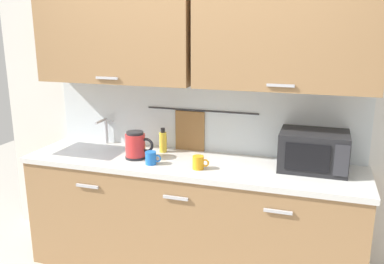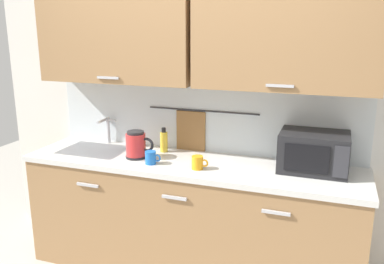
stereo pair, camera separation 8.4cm
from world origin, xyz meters
name	(u,v)px [view 1 (the left image)]	position (x,y,z in m)	size (l,w,h in m)	color
counter_unit	(189,216)	(-0.01, 0.30, 0.46)	(2.53, 0.64, 0.90)	#997047
back_wall_assembly	(199,74)	(0.00, 0.53, 1.52)	(3.70, 0.41, 2.50)	silver
sink_faucet	(105,127)	(-0.83, 0.53, 1.04)	(0.09, 0.17, 0.22)	#B2B5BA
microwave	(314,151)	(0.87, 0.41, 1.04)	(0.46, 0.35, 0.27)	black
electric_kettle	(136,145)	(-0.41, 0.25, 1.00)	(0.23, 0.16, 0.21)	black
dish_soap_bottle	(163,141)	(-0.28, 0.46, 0.99)	(0.06, 0.06, 0.20)	yellow
mug_near_sink	(151,158)	(-0.25, 0.16, 0.95)	(0.12, 0.08, 0.09)	blue
mug_by_kettle	(199,163)	(0.11, 0.17, 0.95)	(0.12, 0.08, 0.09)	orange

